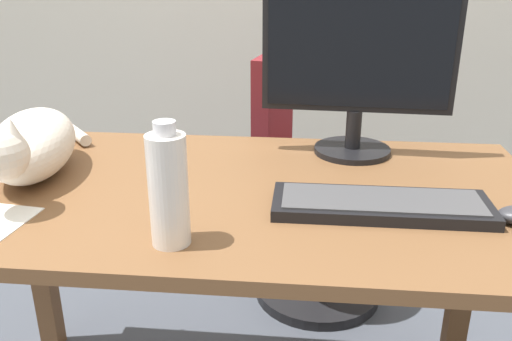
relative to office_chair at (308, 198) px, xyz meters
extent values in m
cube|color=brown|center=(-0.19, -0.72, 0.33)|extent=(1.43, 0.75, 0.03)
cube|color=brown|center=(-0.85, -0.41, -0.05)|extent=(0.06, 0.06, 0.72)
cube|color=brown|center=(0.46, -0.41, -0.05)|extent=(0.06, 0.06, 0.72)
cylinder|color=black|center=(0.05, -0.01, -0.38)|extent=(0.48, 0.48, 0.04)
cylinder|color=black|center=(0.05, -0.01, -0.17)|extent=(0.06, 0.06, 0.47)
cylinder|color=maroon|center=(0.05, -0.01, 0.10)|extent=(0.44, 0.44, 0.06)
cube|color=maroon|center=(-0.13, 0.03, 0.33)|extent=(0.13, 0.36, 0.40)
cylinder|color=black|center=(0.11, -0.46, 0.35)|extent=(0.20, 0.20, 0.01)
cylinder|color=black|center=(0.11, -0.46, 0.41)|extent=(0.04, 0.04, 0.10)
cube|color=black|center=(0.11, -0.46, 0.61)|extent=(0.48, 0.05, 0.30)
cube|color=black|center=(0.11, -0.47, 0.61)|extent=(0.45, 0.03, 0.27)
cube|color=black|center=(0.14, -0.81, 0.36)|extent=(0.44, 0.15, 0.02)
cube|color=#444447|center=(0.14, -0.81, 0.37)|extent=(0.40, 0.12, 0.00)
ellipsoid|color=silver|center=(-0.65, -0.68, 0.42)|extent=(0.25, 0.39, 0.15)
sphere|color=silver|center=(-0.61, -0.89, 0.47)|extent=(0.11, 0.11, 0.11)
cone|color=silver|center=(-0.58, -0.88, 0.52)|extent=(0.04, 0.04, 0.04)
cylinder|color=silver|center=(-0.67, -0.42, 0.36)|extent=(0.14, 0.16, 0.03)
cylinder|color=silver|center=(-0.25, -0.98, 0.45)|extent=(0.07, 0.07, 0.20)
cylinder|color=silver|center=(-0.25, -0.98, 0.56)|extent=(0.04, 0.04, 0.02)
camera|label=1|loc=(-0.01, -1.81, 0.82)|focal=37.49mm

